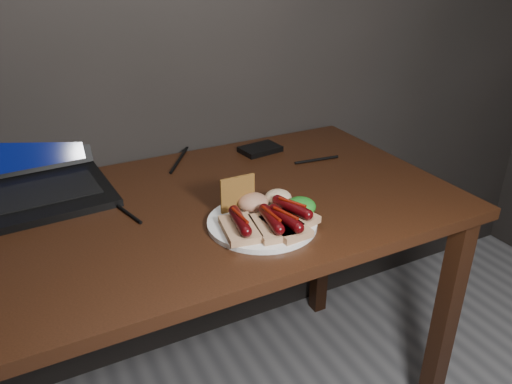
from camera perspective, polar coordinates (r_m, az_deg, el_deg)
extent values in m
cube|color=#34190D|center=(1.21, -9.12, -2.70)|extent=(1.40, 0.70, 0.03)
cube|color=#34190D|center=(1.53, 20.61, -14.36)|extent=(0.05, 0.05, 0.72)
cube|color=#34190D|center=(1.89, 7.57, -4.40)|extent=(0.05, 0.05, 0.72)
cube|color=black|center=(1.35, -24.64, -0.72)|extent=(0.41, 0.30, 0.02)
cube|color=black|center=(1.34, -24.72, -0.33)|extent=(0.34, 0.17, 0.00)
cube|color=black|center=(1.47, -26.50, 6.28)|extent=(0.40, 0.11, 0.23)
cube|color=#080B56|center=(1.47, -26.50, 6.28)|extent=(0.36, 0.09, 0.20)
cube|color=black|center=(1.54, 0.47, 4.92)|extent=(0.13, 0.09, 0.02)
cylinder|color=black|center=(1.23, -15.10, -1.85)|extent=(0.05, 0.18, 0.01)
cylinder|color=black|center=(1.50, -8.64, 3.88)|extent=(0.13, 0.19, 0.01)
cylinder|color=black|center=(1.48, 6.95, 3.68)|extent=(0.14, 0.02, 0.01)
cylinder|color=white|center=(1.13, 0.70, -3.52)|extent=(0.30, 0.30, 0.01)
cube|color=tan|center=(1.08, -1.84, -4.25)|extent=(0.09, 0.13, 0.02)
cylinder|color=#490407|center=(1.07, -1.86, -3.30)|extent=(0.04, 0.10, 0.02)
sphere|color=#490407|center=(1.03, -1.13, -4.54)|extent=(0.02, 0.02, 0.02)
sphere|color=#490407|center=(1.11, -2.53, -2.14)|extent=(0.02, 0.02, 0.02)
cylinder|color=#5C0D04|center=(1.06, -1.87, -2.71)|extent=(0.01, 0.07, 0.01)
cube|color=tan|center=(1.08, 1.73, -4.03)|extent=(0.09, 0.12, 0.02)
cylinder|color=#490407|center=(1.07, 1.75, -3.08)|extent=(0.04, 0.10, 0.02)
sphere|color=#490407|center=(1.03, 2.65, -4.30)|extent=(0.03, 0.02, 0.02)
sphere|color=#490407|center=(1.11, 0.91, -1.95)|extent=(0.03, 0.02, 0.02)
cylinder|color=#5C0D04|center=(1.07, 1.76, -2.50)|extent=(0.01, 0.07, 0.01)
cube|color=tan|center=(1.13, 4.12, -2.66)|extent=(0.10, 0.13, 0.02)
cylinder|color=#490407|center=(1.12, 4.15, -1.74)|extent=(0.05, 0.10, 0.02)
sphere|color=#490407|center=(1.09, 5.93, -2.60)|extent=(0.03, 0.02, 0.02)
sphere|color=#490407|center=(1.15, 2.46, -0.92)|extent=(0.03, 0.02, 0.02)
cylinder|color=#5C0D04|center=(1.12, 4.17, -1.18)|extent=(0.04, 0.07, 0.01)
cube|color=tan|center=(1.09, 3.36, -3.96)|extent=(0.08, 0.12, 0.02)
cylinder|color=#490407|center=(1.08, 3.39, -3.02)|extent=(0.03, 0.10, 0.02)
sphere|color=#490407|center=(1.04, 4.87, -4.10)|extent=(0.03, 0.02, 0.02)
sphere|color=#490407|center=(1.11, 2.00, -2.00)|extent=(0.03, 0.02, 0.02)
cylinder|color=#5C0D04|center=(1.07, 3.41, -2.44)|extent=(0.03, 0.07, 0.01)
cube|color=#976029|center=(1.15, -2.11, -0.17)|extent=(0.09, 0.01, 0.08)
ellipsoid|color=#125D14|center=(1.15, 5.13, -1.64)|extent=(0.07, 0.07, 0.04)
ellipsoid|color=maroon|center=(1.16, -0.34, -1.16)|extent=(0.07, 0.07, 0.04)
ellipsoid|color=beige|center=(1.19, 2.55, -0.62)|extent=(0.06, 0.06, 0.04)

